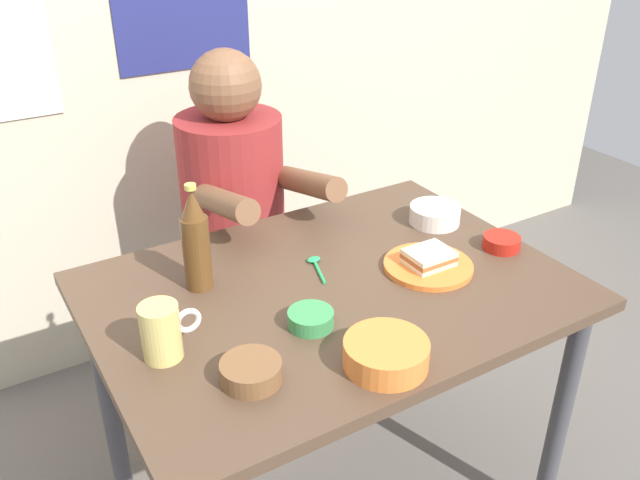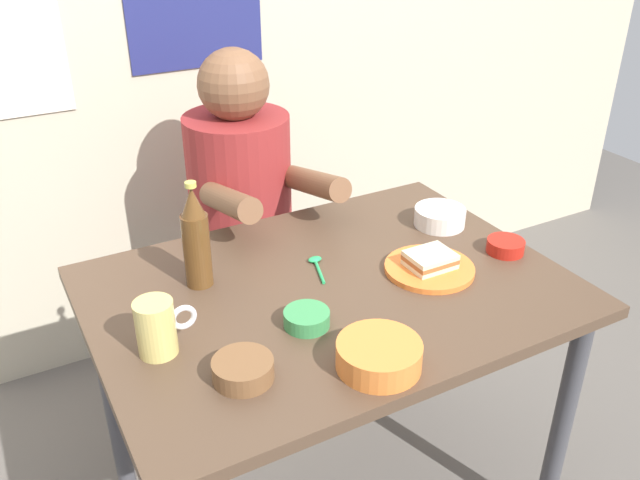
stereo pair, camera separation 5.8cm
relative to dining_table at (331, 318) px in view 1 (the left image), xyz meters
name	(u,v)px [view 1 (the left image)]	position (x,y,z in m)	size (l,w,h in m)	color
dining_table	(331,318)	(0.00, 0.00, 0.00)	(1.10, 0.80, 0.74)	#4C3828
stool	(240,295)	(0.03, 0.63, -0.30)	(0.34, 0.34, 0.45)	#4C4C51
person_seated	(233,183)	(0.03, 0.62, 0.12)	(0.33, 0.56, 0.72)	maroon
plate_orange	(428,266)	(0.25, -0.06, 0.10)	(0.22, 0.22, 0.01)	orange
sandwich	(429,257)	(0.25, -0.06, 0.13)	(0.11, 0.09, 0.04)	beige
beer_mug	(162,331)	(-0.43, -0.05, 0.15)	(0.13, 0.08, 0.12)	#D1BC66
beer_bottle	(196,242)	(-0.26, 0.16, 0.21)	(0.06, 0.06, 0.26)	#593819
condiment_bowl_brown	(251,371)	(-0.31, -0.21, 0.12)	(0.12, 0.12, 0.04)	brown
soup_bowl_orange	(386,353)	(-0.06, -0.30, 0.12)	(0.17, 0.17, 0.05)	orange
sambal_bowl_red	(502,242)	(0.48, -0.07, 0.11)	(0.10, 0.10, 0.03)	#B21E14
dip_bowl_green	(311,318)	(-0.12, -0.11, 0.11)	(0.10, 0.10, 0.03)	#388C4C
rice_bowl_white	(435,214)	(0.42, 0.13, 0.12)	(0.14, 0.14, 0.05)	silver
spoon	(316,264)	(0.02, 0.10, 0.10)	(0.05, 0.12, 0.01)	#26A559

